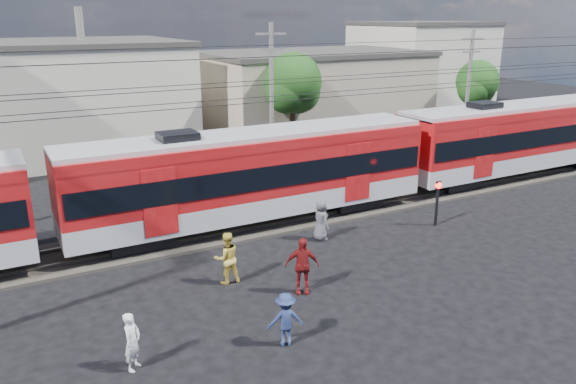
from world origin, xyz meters
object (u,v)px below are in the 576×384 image
commuter_train (257,172)px  pedestrian_a (132,341)px  car_silver (510,140)px  crossing_signal (438,195)px  pedestrian_c (286,319)px

commuter_train → pedestrian_a: commuter_train is taller
pedestrian_a → car_silver: (29.10, 13.09, -0.18)m
car_silver → commuter_train: bearing=97.1°
car_silver → crossing_signal: bearing=115.0°
commuter_train → crossing_signal: 7.92m
pedestrian_a → pedestrian_c: 4.13m
commuter_train → car_silver: bearing=12.9°
pedestrian_c → crossing_signal: crossing_signal is taller
pedestrian_a → car_silver: pedestrian_a is taller
pedestrian_c → crossing_signal: (10.24, 5.14, 0.62)m
pedestrian_c → car_silver: (25.07, 13.98, -0.16)m
crossing_signal → pedestrian_a: bearing=-163.4°
crossing_signal → car_silver: bearing=30.8°
car_silver → crossing_signal: (-14.83, -8.84, 0.78)m
commuter_train → pedestrian_a: 11.13m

